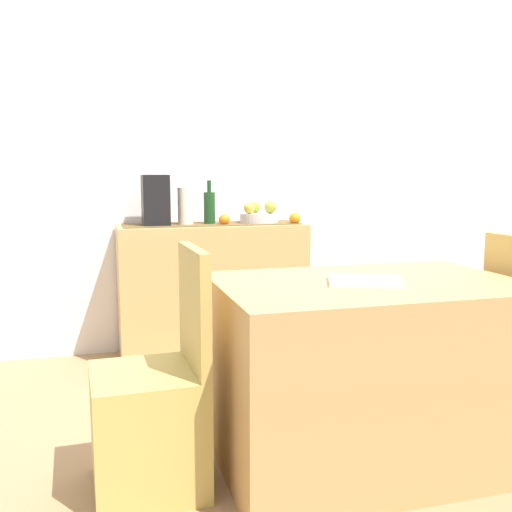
{
  "coord_description": "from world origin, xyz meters",
  "views": [
    {
      "loc": [
        -0.86,
        -2.6,
        1.16
      ],
      "look_at": [
        -0.02,
        0.34,
        0.72
      ],
      "focal_mm": 39.93,
      "sensor_mm": 36.0,
      "label": 1
    }
  ],
  "objects_px": {
    "sideboard_console": "(212,291)",
    "ceramic_vase": "(186,206)",
    "coffee_maker": "(155,200)",
    "open_book": "(365,281)",
    "chair_near_window": "(152,419)",
    "dining_table": "(367,370)",
    "fruit_bowl": "(259,218)",
    "wine_bottle": "(209,207)"
  },
  "relations": [
    {
      "from": "wine_bottle",
      "to": "dining_table",
      "type": "xyz_separation_m",
      "value": [
        0.35,
        -1.5,
        -0.59
      ]
    },
    {
      "from": "sideboard_console",
      "to": "coffee_maker",
      "type": "xyz_separation_m",
      "value": [
        -0.35,
        0.0,
        0.58
      ]
    },
    {
      "from": "ceramic_vase",
      "to": "open_book",
      "type": "bearing_deg",
      "value": -73.25
    },
    {
      "from": "ceramic_vase",
      "to": "chair_near_window",
      "type": "bearing_deg",
      "value": -103.81
    },
    {
      "from": "coffee_maker",
      "to": "open_book",
      "type": "relative_size",
      "value": 1.11
    },
    {
      "from": "sideboard_console",
      "to": "fruit_bowl",
      "type": "distance_m",
      "value": 0.56
    },
    {
      "from": "coffee_maker",
      "to": "ceramic_vase",
      "type": "distance_m",
      "value": 0.19
    },
    {
      "from": "open_book",
      "to": "chair_near_window",
      "type": "height_order",
      "value": "chair_near_window"
    },
    {
      "from": "coffee_maker",
      "to": "chair_near_window",
      "type": "relative_size",
      "value": 0.35
    },
    {
      "from": "coffee_maker",
      "to": "chair_near_window",
      "type": "xyz_separation_m",
      "value": [
        -0.18,
        -1.5,
        -0.74
      ]
    },
    {
      "from": "ceramic_vase",
      "to": "wine_bottle",
      "type": "bearing_deg",
      "value": 0.0
    },
    {
      "from": "coffee_maker",
      "to": "chair_near_window",
      "type": "distance_m",
      "value": 1.68
    },
    {
      "from": "chair_near_window",
      "to": "sideboard_console",
      "type": "bearing_deg",
      "value": 70.42
    },
    {
      "from": "coffee_maker",
      "to": "ceramic_vase",
      "type": "height_order",
      "value": "coffee_maker"
    },
    {
      "from": "sideboard_console",
      "to": "dining_table",
      "type": "distance_m",
      "value": 1.54
    },
    {
      "from": "wine_bottle",
      "to": "fruit_bowl",
      "type": "bearing_deg",
      "value": 0.0
    },
    {
      "from": "chair_near_window",
      "to": "coffee_maker",
      "type": "bearing_deg",
      "value": 82.99
    },
    {
      "from": "wine_bottle",
      "to": "chair_near_window",
      "type": "height_order",
      "value": "wine_bottle"
    },
    {
      "from": "coffee_maker",
      "to": "open_book",
      "type": "distance_m",
      "value": 1.69
    },
    {
      "from": "chair_near_window",
      "to": "open_book",
      "type": "bearing_deg",
      "value": -2.76
    },
    {
      "from": "ceramic_vase",
      "to": "chair_near_window",
      "type": "relative_size",
      "value": 0.26
    },
    {
      "from": "wine_bottle",
      "to": "chair_near_window",
      "type": "relative_size",
      "value": 0.31
    },
    {
      "from": "coffee_maker",
      "to": "sideboard_console",
      "type": "bearing_deg",
      "value": 0.0
    },
    {
      "from": "open_book",
      "to": "ceramic_vase",
      "type": "bearing_deg",
      "value": 128.86
    },
    {
      "from": "coffee_maker",
      "to": "ceramic_vase",
      "type": "xyz_separation_m",
      "value": [
        0.18,
        0.0,
        -0.04
      ]
    },
    {
      "from": "sideboard_console",
      "to": "ceramic_vase",
      "type": "distance_m",
      "value": 0.57
    },
    {
      "from": "fruit_bowl",
      "to": "dining_table",
      "type": "relative_size",
      "value": 0.21
    },
    {
      "from": "coffee_maker",
      "to": "ceramic_vase",
      "type": "relative_size",
      "value": 1.33
    },
    {
      "from": "sideboard_console",
      "to": "ceramic_vase",
      "type": "xyz_separation_m",
      "value": [
        -0.16,
        0.0,
        0.54
      ]
    },
    {
      "from": "wine_bottle",
      "to": "coffee_maker",
      "type": "distance_m",
      "value": 0.34
    },
    {
      "from": "coffee_maker",
      "to": "open_book",
      "type": "bearing_deg",
      "value": -67.2
    },
    {
      "from": "sideboard_console",
      "to": "chair_near_window",
      "type": "distance_m",
      "value": 1.6
    },
    {
      "from": "fruit_bowl",
      "to": "chair_near_window",
      "type": "relative_size",
      "value": 0.28
    },
    {
      "from": "wine_bottle",
      "to": "chair_near_window",
      "type": "xyz_separation_m",
      "value": [
        -0.52,
        -1.5,
        -0.69
      ]
    },
    {
      "from": "fruit_bowl",
      "to": "wine_bottle",
      "type": "distance_m",
      "value": 0.33
    },
    {
      "from": "fruit_bowl",
      "to": "ceramic_vase",
      "type": "height_order",
      "value": "ceramic_vase"
    },
    {
      "from": "ceramic_vase",
      "to": "coffee_maker",
      "type": "bearing_deg",
      "value": 180.0
    },
    {
      "from": "sideboard_console",
      "to": "open_book",
      "type": "xyz_separation_m",
      "value": [
        0.3,
        -1.54,
        0.32
      ]
    },
    {
      "from": "open_book",
      "to": "dining_table",
      "type": "bearing_deg",
      "value": 65.57
    },
    {
      "from": "dining_table",
      "to": "open_book",
      "type": "bearing_deg",
      "value": -136.55
    },
    {
      "from": "sideboard_console",
      "to": "chair_near_window",
      "type": "height_order",
      "value": "chair_near_window"
    },
    {
      "from": "wine_bottle",
      "to": "dining_table",
      "type": "height_order",
      "value": "wine_bottle"
    }
  ]
}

